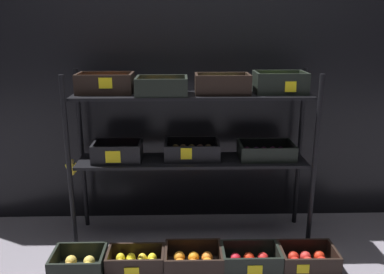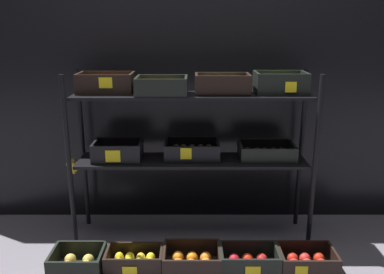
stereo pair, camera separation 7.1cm
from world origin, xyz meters
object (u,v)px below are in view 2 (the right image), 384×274
(crate_ground_orange, at_px, (192,261))
(crate_ground_apple_red, at_px, (249,262))
(display_rack, at_px, (193,123))
(crate_ground_apple_gold, at_px, (78,262))
(crate_ground_rightmost_apple_red, at_px, (306,261))
(crate_ground_lemon, at_px, (134,261))

(crate_ground_orange, height_order, crate_ground_apple_red, crate_ground_apple_red)
(display_rack, distance_m, crate_ground_apple_gold, 1.15)
(display_rack, bearing_deg, crate_ground_apple_gold, -148.50)
(crate_ground_orange, distance_m, crate_ground_rightmost_apple_red, 0.72)
(crate_ground_apple_red, bearing_deg, crate_ground_lemon, 179.61)
(crate_ground_apple_red, bearing_deg, crate_ground_orange, 178.52)
(crate_ground_apple_red, bearing_deg, crate_ground_apple_gold, -179.38)
(display_rack, xyz_separation_m, crate_ground_apple_red, (0.35, -0.43, -0.78))
(crate_ground_orange, height_order, crate_ground_rightmost_apple_red, crate_ground_orange)
(crate_ground_rightmost_apple_red, bearing_deg, crate_ground_orange, 179.74)
(crate_ground_apple_gold, height_order, crate_ground_rightmost_apple_red, crate_ground_apple_gold)
(crate_ground_apple_gold, distance_m, crate_ground_lemon, 0.35)
(crate_ground_apple_red, height_order, crate_ground_rightmost_apple_red, crate_ground_apple_red)
(crate_ground_lemon, relative_size, crate_ground_apple_red, 0.97)
(crate_ground_lemon, height_order, crate_ground_orange, crate_ground_orange)
(display_rack, height_order, crate_ground_lemon, display_rack)
(crate_ground_lemon, xyz_separation_m, crate_ground_rightmost_apple_red, (1.08, 0.00, -0.00))
(crate_ground_lemon, relative_size, crate_ground_rightmost_apple_red, 1.01)
(display_rack, relative_size, crate_ground_orange, 4.77)
(crate_ground_orange, distance_m, crate_ground_apple_red, 0.36)
(crate_ground_orange, bearing_deg, crate_ground_apple_red, -1.48)
(crate_ground_apple_red, relative_size, crate_ground_rightmost_apple_red, 1.04)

